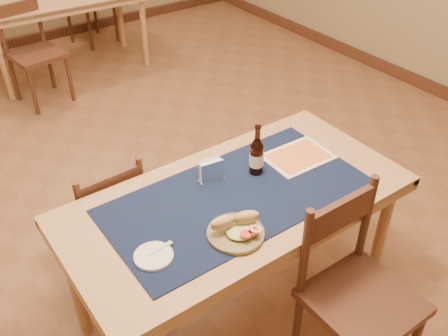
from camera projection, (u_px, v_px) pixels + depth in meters
room at (140, 7)px, 2.41m from camera, size 6.04×7.04×2.84m
main_table at (237, 210)px, 2.32m from camera, size 1.60×0.80×0.75m
placemat at (237, 196)px, 2.27m from camera, size 1.20×0.60×0.01m
baseboard at (161, 216)px, 3.21m from camera, size 6.00×7.00×0.10m
back_table at (61, 5)px, 4.69m from camera, size 1.56×0.83×0.75m
chair_main_far at (107, 218)px, 2.63m from camera, size 0.39×0.39×0.82m
chair_main_near at (356, 292)px, 2.16m from camera, size 0.43×0.43×0.94m
chair_back_near at (34, 51)px, 4.32m from camera, size 0.47×0.47×0.89m
chair_back_far at (92, 1)px, 5.40m from camera, size 0.51×0.51×0.91m
sandwich_plate at (237, 229)px, 2.05m from camera, size 0.24×0.24×0.09m
side_plate at (153, 256)px, 1.95m from camera, size 0.16×0.16×0.01m
fork at (162, 247)px, 1.98m from camera, size 0.11×0.03×0.00m
beer_bottle at (257, 156)px, 2.35m from camera, size 0.07×0.07×0.26m
napkin_holder at (211, 171)px, 2.33m from camera, size 0.13×0.06×0.11m
menu_card at (298, 156)px, 2.51m from camera, size 0.34×0.25×0.01m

